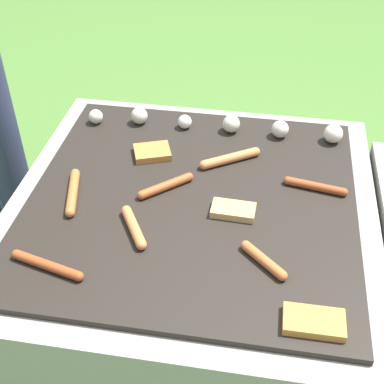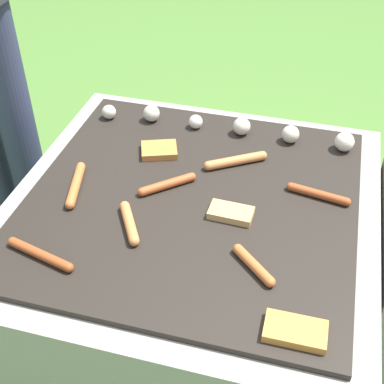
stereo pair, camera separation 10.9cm
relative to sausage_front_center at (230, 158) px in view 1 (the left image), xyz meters
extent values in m
plane|color=#47702D|center=(-0.08, -0.18, -0.44)|extent=(14.00, 14.00, 0.00)
cube|color=gray|center=(-0.08, -0.18, -0.24)|extent=(0.99, 0.99, 0.41)
cube|color=black|center=(-0.08, -0.18, -0.02)|extent=(0.87, 0.87, 0.02)
cylinder|color=#2D334C|center=(-0.76, 0.08, -0.03)|extent=(0.12, 0.12, 0.82)
cylinder|color=#B7602D|center=(0.12, -0.39, 0.00)|extent=(0.11, 0.10, 0.02)
sphere|color=#B7602D|center=(0.08, -0.35, 0.00)|extent=(0.02, 0.02, 0.02)
sphere|color=#B7602D|center=(0.17, -0.43, 0.00)|extent=(0.02, 0.02, 0.02)
cylinder|color=#C6753D|center=(0.00, 0.00, 0.00)|extent=(0.16, 0.11, 0.03)
sphere|color=#C6753D|center=(0.07, 0.05, 0.00)|extent=(0.03, 0.03, 0.03)
sphere|color=#C6753D|center=(-0.07, -0.05, 0.00)|extent=(0.03, 0.03, 0.03)
cylinder|color=#B7602D|center=(-0.40, -0.22, 0.00)|extent=(0.07, 0.17, 0.03)
sphere|color=#B7602D|center=(-0.42, -0.14, 0.00)|extent=(0.03, 0.03, 0.03)
sphere|color=#B7602D|center=(-0.38, -0.30, 0.00)|extent=(0.03, 0.03, 0.03)
cylinder|color=#C6753D|center=(-0.21, -0.33, 0.00)|extent=(0.09, 0.13, 0.03)
sphere|color=#C6753D|center=(-0.24, -0.27, 0.00)|extent=(0.03, 0.03, 0.03)
sphere|color=#C6753D|center=(-0.17, -0.39, 0.00)|extent=(0.03, 0.03, 0.03)
cylinder|color=#93421E|center=(-0.37, -0.49, 0.00)|extent=(0.17, 0.06, 0.02)
sphere|color=#93421E|center=(-0.29, -0.51, 0.00)|extent=(0.02, 0.02, 0.02)
sphere|color=#93421E|center=(-0.46, -0.47, 0.00)|extent=(0.02, 0.02, 0.02)
cylinder|color=#A34C23|center=(-0.16, -0.16, 0.00)|extent=(0.13, 0.12, 0.02)
sphere|color=#A34C23|center=(-0.10, -0.11, 0.00)|extent=(0.02, 0.02, 0.02)
sphere|color=#A34C23|center=(-0.22, -0.21, 0.00)|extent=(0.02, 0.02, 0.02)
cylinder|color=#93421E|center=(0.24, -0.09, 0.00)|extent=(0.15, 0.05, 0.02)
sphere|color=#93421E|center=(0.32, -0.10, 0.00)|extent=(0.02, 0.02, 0.02)
sphere|color=#93421E|center=(0.17, -0.08, 0.00)|extent=(0.02, 0.02, 0.02)
cube|color=#D18438|center=(0.24, -0.55, 0.00)|extent=(0.13, 0.07, 0.02)
cube|color=#B27033|center=(-0.23, 0.00, 0.00)|extent=(0.13, 0.11, 0.02)
cube|color=tan|center=(0.03, -0.22, 0.00)|extent=(0.12, 0.07, 0.02)
sphere|color=beige|center=(-0.45, 0.14, 0.01)|extent=(0.05, 0.05, 0.05)
sphere|color=beige|center=(-0.31, 0.17, 0.01)|extent=(0.05, 0.05, 0.05)
sphere|color=silver|center=(-0.16, 0.16, 0.01)|extent=(0.04, 0.04, 0.04)
sphere|color=beige|center=(-0.02, 0.16, 0.01)|extent=(0.05, 0.05, 0.05)
sphere|color=beige|center=(0.14, 0.16, 0.01)|extent=(0.05, 0.05, 0.05)
sphere|color=beige|center=(0.30, 0.16, 0.02)|extent=(0.06, 0.06, 0.06)
camera|label=1|loc=(0.10, -1.27, 0.91)|focal=50.00mm
camera|label=2|loc=(0.20, -1.24, 0.91)|focal=50.00mm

